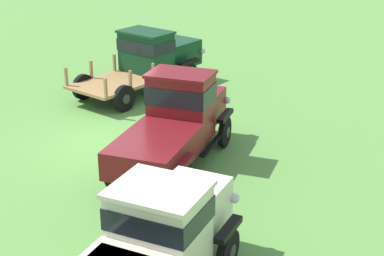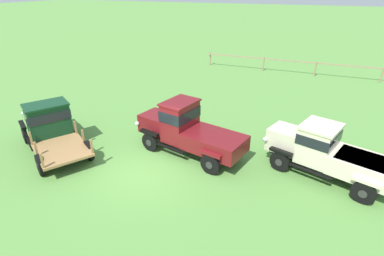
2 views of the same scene
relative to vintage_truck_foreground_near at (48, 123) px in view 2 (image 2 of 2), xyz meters
name	(u,v)px [view 2 (image 2 of 2)]	position (x,y,z in m)	size (l,w,h in m)	color
ground_plane	(148,170)	(5.24, -0.16, -1.11)	(240.00, 240.00, 0.00)	#5B9342
paddock_fence	(317,65)	(10.90, 17.24, -0.21)	(18.66, 0.44, 1.19)	#997F60
vintage_truck_foreground_near	(48,123)	(0.00, 0.00, 0.00)	(5.46, 4.29, 2.11)	black
vintage_truck_second_in_line	(187,129)	(6.13, 1.79, 0.02)	(5.30, 2.82, 2.32)	black
vintage_truck_midrow_center	(325,151)	(11.68, 2.22, -0.05)	(4.94, 3.01, 2.03)	black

